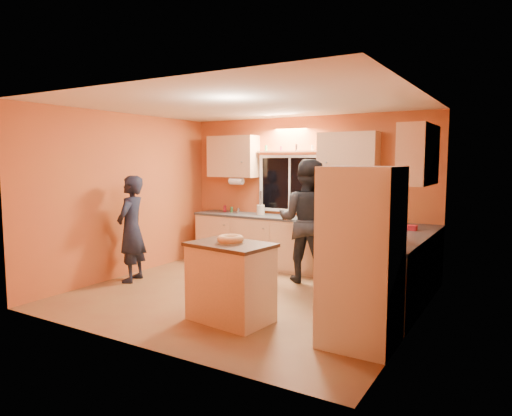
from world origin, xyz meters
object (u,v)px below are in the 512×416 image
Objects in this scene: person_left at (131,229)px; person_center at (307,221)px; refrigerator at (361,257)px; person_right at (354,241)px; island at (231,281)px.

person_center reaches higher than person_left.
person_center is at bearing 127.30° from refrigerator.
refrigerator is at bearing -129.67° from person_right.
refrigerator reaches higher than island.
person_right reaches higher than island.
person_left is 0.87× the size of person_center.
person_left is 3.42m from person_right.
island is 0.58× the size of person_right.
refrigerator is 1.11× the size of person_left.
refrigerator is at bearing 118.71° from person_center.
person_left is at bearing 170.48° from island.
person_left is 2.69m from person_center.
refrigerator is 1.78× the size of island.
person_center reaches higher than person_right.
person_right reaches higher than person_left.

